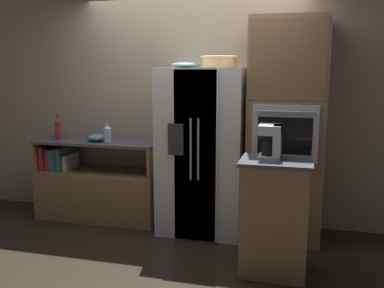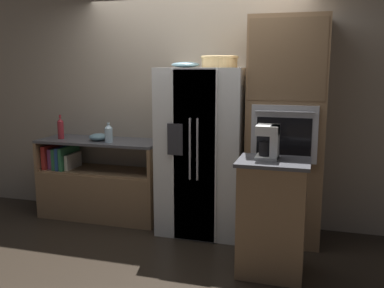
{
  "view_description": "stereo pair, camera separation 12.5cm",
  "coord_description": "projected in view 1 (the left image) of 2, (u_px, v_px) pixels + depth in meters",
  "views": [
    {
      "loc": [
        1.21,
        -4.28,
        1.76
      ],
      "look_at": [
        0.1,
        -0.03,
        0.96
      ],
      "focal_mm": 40.0,
      "sensor_mm": 36.0,
      "label": 1
    },
    {
      "loc": [
        1.33,
        -4.24,
        1.76
      ],
      "look_at": [
        0.1,
        -0.03,
        0.96
      ],
      "focal_mm": 40.0,
      "sensor_mm": 36.0,
      "label": 2
    }
  ],
  "objects": [
    {
      "name": "wall_oven",
      "position": [
        286.0,
        131.0,
        4.31
      ],
      "size": [
        0.74,
        0.69,
        2.23
      ],
      "color": "#93704C",
      "rests_on": "ground_plane"
    },
    {
      "name": "counter_left",
      "position": [
        99.0,
        189.0,
        5.02
      ],
      "size": [
        1.44,
        0.55,
        0.92
      ],
      "color": "#93704C",
      "rests_on": "ground_plane"
    },
    {
      "name": "bottle_tall",
      "position": [
        58.0,
        129.0,
        4.95
      ],
      "size": [
        0.07,
        0.07,
        0.28
      ],
      "color": "maroon",
      "rests_on": "counter_left"
    },
    {
      "name": "refrigerator",
      "position": [
        203.0,
        151.0,
        4.53
      ],
      "size": [
        0.88,
        0.73,
        1.75
      ],
      "color": "white",
      "rests_on": "ground_plane"
    },
    {
      "name": "mixing_bowl",
      "position": [
        97.0,
        137.0,
        4.86
      ],
      "size": [
        0.22,
        0.22,
        0.08
      ],
      "color": "#668C99",
      "rests_on": "counter_left"
    },
    {
      "name": "wicker_basket",
      "position": [
        219.0,
        61.0,
        4.31
      ],
      "size": [
        0.38,
        0.38,
        0.12
      ],
      "color": "tan",
      "rests_on": "refrigerator"
    },
    {
      "name": "bottle_short",
      "position": [
        107.0,
        133.0,
        4.73
      ],
      "size": [
        0.09,
        0.09,
        0.22
      ],
      "color": "silver",
      "rests_on": "counter_left"
    },
    {
      "name": "coffee_maker",
      "position": [
        272.0,
        140.0,
        3.59
      ],
      "size": [
        0.18,
        0.22,
        0.28
      ],
      "color": "white",
      "rests_on": "island_counter"
    },
    {
      "name": "fruit_bowl",
      "position": [
        185.0,
        65.0,
        4.36
      ],
      "size": [
        0.29,
        0.29,
        0.06
      ],
      "color": "#668C99",
      "rests_on": "refrigerator"
    },
    {
      "name": "wall_back",
      "position": [
        194.0,
        99.0,
        4.85
      ],
      "size": [
        12.0,
        0.06,
        2.8
      ],
      "color": "tan",
      "rests_on": "ground_plane"
    },
    {
      "name": "island_counter",
      "position": [
        275.0,
        217.0,
        3.63
      ],
      "size": [
        0.59,
        0.48,
        1.0
      ],
      "color": "#93704C",
      "rests_on": "ground_plane"
    },
    {
      "name": "ground_plane",
      "position": [
        184.0,
        229.0,
        4.69
      ],
      "size": [
        20.0,
        20.0,
        0.0
      ],
      "primitive_type": "plane",
      "color": "black"
    }
  ]
}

